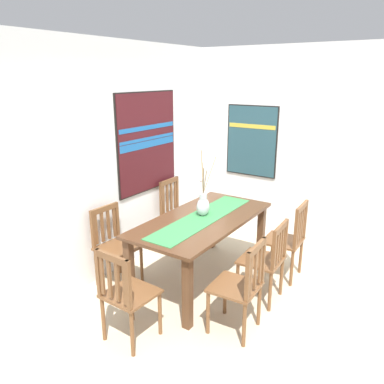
# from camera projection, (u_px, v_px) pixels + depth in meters

# --- Properties ---
(ground_plane) EXTENTS (6.40, 6.40, 0.03)m
(ground_plane) POSITION_uv_depth(u_px,v_px,m) (255.00, 310.00, 3.93)
(ground_plane) COLOR beige
(wall_back) EXTENTS (6.40, 0.12, 2.70)m
(wall_back) POSITION_uv_depth(u_px,v_px,m) (117.00, 160.00, 4.51)
(wall_back) COLOR white
(wall_back) RESTS_ON ground_plane
(wall_side) EXTENTS (0.12, 6.40, 2.70)m
(wall_side) POSITION_uv_depth(u_px,v_px,m) (320.00, 151.00, 5.00)
(wall_side) COLOR white
(wall_side) RESTS_ON ground_plane
(dining_table) EXTENTS (1.83, 0.89, 0.78)m
(dining_table) POSITION_uv_depth(u_px,v_px,m) (202.00, 227.00, 4.30)
(dining_table) COLOR #51331E
(dining_table) RESTS_ON ground_plane
(table_runner) EXTENTS (1.68, 0.36, 0.01)m
(table_runner) POSITION_uv_depth(u_px,v_px,m) (202.00, 218.00, 4.27)
(table_runner) COLOR #388447
(table_runner) RESTS_ON dining_table
(centerpiece_vase) EXTENTS (0.29, 0.19, 0.75)m
(centerpiece_vase) POSITION_uv_depth(u_px,v_px,m) (203.00, 204.00, 4.30)
(centerpiece_vase) COLOR silver
(centerpiece_vase) RESTS_ON dining_table
(chair_0) EXTENTS (0.44, 0.44, 0.94)m
(chair_0) POSITION_uv_depth(u_px,v_px,m) (288.00, 238.00, 4.42)
(chair_0) COLOR brown
(chair_0) RESTS_ON ground_plane
(chair_1) EXTENTS (0.44, 0.44, 0.92)m
(chair_1) POSITION_uv_depth(u_px,v_px,m) (240.00, 286.00, 3.45)
(chair_1) COLOR brown
(chair_1) RESTS_ON ground_plane
(chair_2) EXTENTS (0.44, 0.44, 0.89)m
(chair_2) POSITION_uv_depth(u_px,v_px,m) (266.00, 259.00, 3.96)
(chair_2) COLOR brown
(chair_2) RESTS_ON ground_plane
(chair_3) EXTENTS (0.44, 0.44, 0.91)m
(chair_3) POSITION_uv_depth(u_px,v_px,m) (114.00, 244.00, 4.30)
(chair_3) COLOR brown
(chair_3) RESTS_ON ground_plane
(chair_4) EXTENTS (0.42, 0.42, 0.95)m
(chair_4) POSITION_uv_depth(u_px,v_px,m) (177.00, 212.00, 5.26)
(chair_4) COLOR brown
(chair_4) RESTS_ON ground_plane
(chair_5) EXTENTS (0.44, 0.44, 0.91)m
(chair_5) POSITION_uv_depth(u_px,v_px,m) (126.00, 293.00, 3.33)
(chair_5) COLOR brown
(chair_5) RESTS_ON ground_plane
(painting_on_back_wall) EXTENTS (1.10, 0.05, 1.26)m
(painting_on_back_wall) POSITION_uv_depth(u_px,v_px,m) (147.00, 142.00, 4.82)
(painting_on_back_wall) COLOR black
(painting_on_side_wall) EXTENTS (0.05, 0.77, 1.01)m
(painting_on_side_wall) POSITION_uv_depth(u_px,v_px,m) (252.00, 141.00, 5.44)
(painting_on_side_wall) COLOR black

